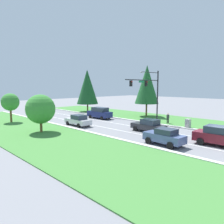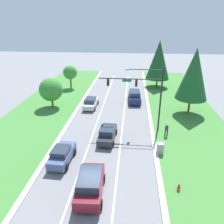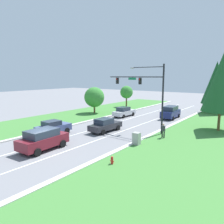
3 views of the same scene
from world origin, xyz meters
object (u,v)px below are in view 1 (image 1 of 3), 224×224
traffic_signal_mast (150,89)px  charcoal_sedan (149,126)px  pedestrian (168,118)px  oak_near_left_tree (10,102)px  oak_far_left_tree (40,109)px  silver_sedan (78,120)px  burgundy_suv (220,136)px  utility_cabinet (188,124)px  navy_suv (100,113)px  conifer_near_right_tree (147,85)px  slate_blue_sedan (164,137)px  conifer_far_right_tree (87,87)px

traffic_signal_mast → charcoal_sedan: traffic_signal_mast is taller
pedestrian → oak_near_left_tree: oak_near_left_tree is taller
oak_far_left_tree → silver_sedan: bearing=5.5°
oak_far_left_tree → burgundy_suv: bearing=-62.2°
utility_cabinet → oak_far_left_tree: (-15.98, 11.90, 2.36)m
utility_cabinet → silver_sedan: bearing=128.1°
navy_suv → pedestrian: 12.35m
conifer_near_right_tree → oak_near_left_tree: (-21.19, 11.39, -2.85)m
charcoal_sedan → oak_far_left_tree: oak_far_left_tree is taller
slate_blue_sedan → conifer_near_right_tree: conifer_near_right_tree is taller
burgundy_suv → conifer_far_right_tree: 32.77m
burgundy_suv → oak_far_left_tree: size_ratio=1.00×
navy_suv → slate_blue_sedan: (-7.22, -17.98, -0.17)m
utility_cabinet → oak_near_left_tree: (-15.80, 22.53, 2.65)m
slate_blue_sedan → utility_cabinet: slate_blue_sedan is taller
charcoal_sedan → silver_sedan: bearing=113.3°
utility_cabinet → oak_near_left_tree: 27.65m
navy_suv → conifer_far_right_tree: 11.43m
burgundy_suv → silver_sedan: size_ratio=1.03×
traffic_signal_mast → charcoal_sedan: (-4.10, -2.90, -4.63)m
utility_cabinet → conifer_far_right_tree: size_ratio=0.14×
burgundy_suv → oak_far_left_tree: (-9.65, 18.31, 1.98)m
traffic_signal_mast → burgundy_suv: (-4.50, -11.75, -4.43)m
traffic_signal_mast → conifer_far_right_tree: (3.75, 19.62, 0.22)m
conifer_near_right_tree → silver_sedan: bearing=174.9°
silver_sedan → conifer_far_right_tree: (11.70, 12.47, 4.87)m
oak_near_left_tree → conifer_far_right_tree: 18.04m
conifer_near_right_tree → pedestrian: bearing=-120.3°
pedestrian → burgundy_suv: bearing=68.9°
slate_blue_sedan → pedestrian: (11.09, 6.26, 0.07)m
traffic_signal_mast → oak_near_left_tree: bearing=129.1°
traffic_signal_mast → slate_blue_sedan: traffic_signal_mast is taller
conifer_far_right_tree → oak_far_left_tree: 22.32m
traffic_signal_mast → conifer_far_right_tree: bearing=79.2°
pedestrian → oak_near_left_tree: bearing=-32.8°
slate_blue_sedan → conifer_far_right_tree: (11.86, 27.34, 4.81)m
burgundy_suv → utility_cabinet: 9.02m
traffic_signal_mast → oak_far_left_tree: 15.79m
navy_suv → oak_far_left_tree: bearing=-167.6°
slate_blue_sedan → conifer_far_right_tree: size_ratio=0.45×
silver_sedan → pedestrian: pedestrian is taller
conifer_near_right_tree → navy_suv: bearing=151.1°
burgundy_suv → navy_suv: bearing=77.5°
oak_near_left_tree → oak_far_left_tree: oak_far_left_tree is taller
burgundy_suv → oak_far_left_tree: bearing=114.6°
navy_suv → burgundy_suv: bearing=-102.6°
traffic_signal_mast → navy_suv: 11.22m
burgundy_suv → charcoal_sedan: size_ratio=1.03×
pedestrian → conifer_far_right_tree: size_ratio=0.18×
charcoal_sedan → conifer_near_right_tree: size_ratio=0.48×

